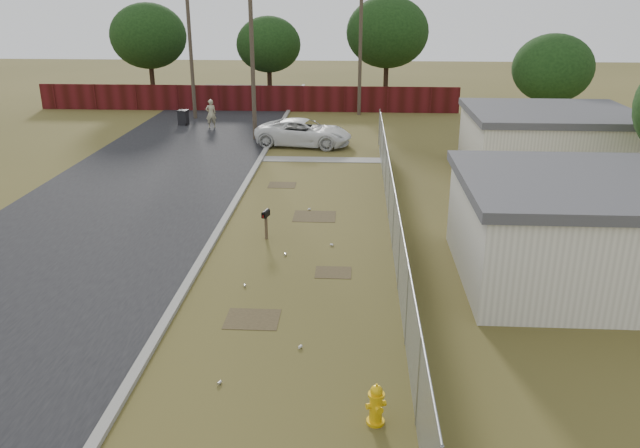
# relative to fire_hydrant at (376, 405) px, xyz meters

# --- Properties ---
(ground) EXTENTS (120.00, 120.00, 0.00)m
(ground) POSITION_rel_fire_hydrant_xyz_m (-2.30, 9.00, -0.42)
(ground) COLOR brown
(ground) RESTS_ON ground
(street) EXTENTS (15.10, 60.00, 0.12)m
(street) POSITION_rel_fire_hydrant_xyz_m (-9.06, 17.05, -0.41)
(street) COLOR black
(street) RESTS_ON ground
(chainlink_fence) EXTENTS (0.10, 27.06, 2.02)m
(chainlink_fence) POSITION_rel_fire_hydrant_xyz_m (0.82, 10.02, 0.37)
(chainlink_fence) COLOR gray
(chainlink_fence) RESTS_ON ground
(privacy_fence) EXTENTS (30.00, 0.12, 1.80)m
(privacy_fence) POSITION_rel_fire_hydrant_xyz_m (-8.30, 34.00, 0.48)
(privacy_fence) COLOR #4C1013
(privacy_fence) RESTS_ON ground
(utility_poles) EXTENTS (12.60, 8.24, 9.00)m
(utility_poles) POSITION_rel_fire_hydrant_xyz_m (-5.97, 29.66, 4.27)
(utility_poles) COLOR brown
(utility_poles) RESTS_ON ground
(houses) EXTENTS (9.30, 17.24, 3.10)m
(houses) POSITION_rel_fire_hydrant_xyz_m (7.40, 12.13, 1.14)
(houses) COLOR silver
(houses) RESTS_ON ground
(horizon_trees) EXTENTS (33.32, 31.94, 7.78)m
(horizon_trees) POSITION_rel_fire_hydrant_xyz_m (-1.46, 32.55, 4.21)
(horizon_trees) COLOR #312216
(horizon_trees) RESTS_ON ground
(fire_hydrant) EXTENTS (0.47, 0.47, 0.90)m
(fire_hydrant) POSITION_rel_fire_hydrant_xyz_m (0.00, 0.00, 0.00)
(fire_hydrant) COLOR #E9B30C
(fire_hydrant) RESTS_ON ground
(mailbox) EXTENTS (0.26, 0.46, 1.05)m
(mailbox) POSITION_rel_fire_hydrant_xyz_m (-3.51, 9.62, 0.41)
(mailbox) COLOR brown
(mailbox) RESTS_ON ground
(pickup_truck) EXTENTS (5.55, 3.17, 1.46)m
(pickup_truck) POSITION_rel_fire_hydrant_xyz_m (-3.36, 23.60, 0.31)
(pickup_truck) COLOR white
(pickup_truck) RESTS_ON ground
(pedestrian) EXTENTS (0.75, 0.62, 1.77)m
(pedestrian) POSITION_rel_fire_hydrant_xyz_m (-9.53, 28.04, 0.46)
(pedestrian) COLOR tan
(pedestrian) RESTS_ON ground
(trash_bin) EXTENTS (0.68, 0.74, 0.95)m
(trash_bin) POSITION_rel_fire_hydrant_xyz_m (-11.51, 28.83, 0.07)
(trash_bin) COLOR black
(trash_bin) RESTS_ON ground
(scattered_litter) EXTENTS (2.50, 11.74, 0.07)m
(scattered_litter) POSITION_rel_fire_hydrant_xyz_m (-2.48, 6.62, -0.38)
(scattered_litter) COLOR beige
(scattered_litter) RESTS_ON ground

